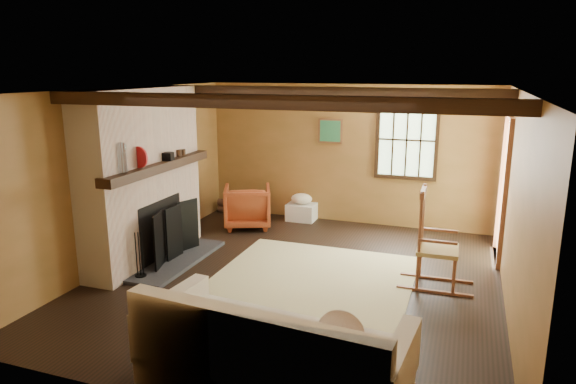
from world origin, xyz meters
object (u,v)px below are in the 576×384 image
at_px(sofa, 272,359).
at_px(armchair, 247,206).
at_px(laundry_basket, 302,212).
at_px(rocking_chair, 434,246).
at_px(fireplace, 144,183).

relative_size(sofa, armchair, 2.92).
height_order(sofa, armchair, sofa).
height_order(laundry_basket, armchair, armchair).
bearing_deg(armchair, rocking_chair, 131.82).
relative_size(rocking_chair, armchair, 1.59).
distance_m(rocking_chair, laundry_basket, 3.28).
relative_size(rocking_chair, laundry_basket, 2.49).
bearing_deg(fireplace, armchair, 69.24).
height_order(rocking_chair, armchair, rocking_chair).
relative_size(laundry_basket, armchair, 0.64).
relative_size(sofa, laundry_basket, 4.59).
bearing_deg(sofa, rocking_chair, 73.50).
distance_m(fireplace, rocking_chair, 3.95).
xyz_separation_m(fireplace, armchair, (0.71, 1.88, -0.75)).
distance_m(sofa, laundry_basket, 5.08).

